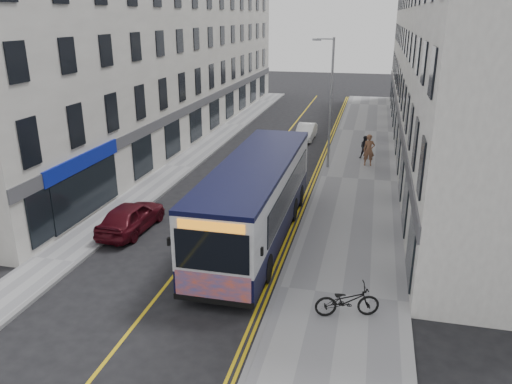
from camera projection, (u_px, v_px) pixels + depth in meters
The scene contains 17 objects.
ground at pixel (185, 261), 19.76m from camera, with size 140.00×140.00×0.00m, color black.
pavement_east at pixel (358, 180), 29.38m from camera, with size 4.50×64.00×0.12m, color gray.
pavement_west at pixel (179, 167), 31.83m from camera, with size 2.00×64.00×0.12m, color gray.
kerb_east at pixel (320, 177), 29.87m from camera, with size 0.18×64.00×0.13m, color slate.
kerb_west at pixel (194, 168), 31.61m from camera, with size 0.18×64.00×0.13m, color slate.
road_centre_line at pixel (255, 173), 30.76m from camera, with size 0.12×64.00×0.01m, color gold.
road_dbl_yellow_inner at pixel (313, 177), 29.99m from camera, with size 0.10×64.00×0.01m, color gold.
road_dbl_yellow_outer at pixel (316, 177), 29.94m from camera, with size 0.10×64.00×0.01m, color gold.
terrace_east at pixel (448, 57), 34.32m from camera, with size 6.00×46.00×13.00m, color white.
terrace_west at pixel (170, 52), 38.79m from camera, with size 6.00×46.00×13.00m, color silver.
streetlamp at pixel (330, 99), 30.22m from camera, with size 1.32×0.18×8.00m.
city_bus at pixel (256, 197), 21.22m from camera, with size 2.80×12.01×3.49m.
bicycle at pixel (347, 301), 15.84m from camera, with size 0.72×2.07×1.09m, color black.
pedestrian_near at pixel (369, 150), 31.64m from camera, with size 0.73×0.48×2.00m, color brown.
pedestrian_far at pixel (365, 147), 33.19m from camera, with size 0.75×0.59×1.55m, color black.
car_white at pixel (306, 132), 38.86m from camera, with size 1.29×3.71×1.22m, color silver.
car_maroon at pixel (131, 217), 22.34m from camera, with size 1.64×4.07×1.39m, color #480C15.
Camera 1 is at (6.83, -16.56, 9.24)m, focal length 35.00 mm.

